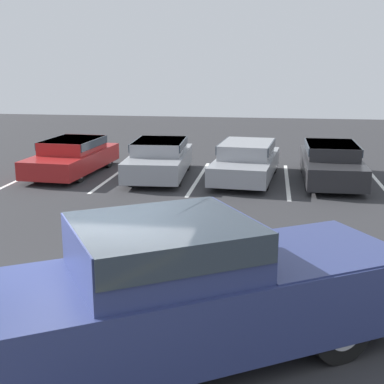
% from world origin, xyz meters
% --- Properties ---
extents(ground_plane, '(60.00, 60.00, 0.00)m').
position_xyz_m(ground_plane, '(0.00, 0.00, 0.00)').
color(ground_plane, '#2D2D30').
extents(stall_stripe_a, '(0.12, 5.21, 0.01)m').
position_xyz_m(stall_stripe_a, '(-5.71, 10.55, 0.00)').
color(stall_stripe_a, white).
rests_on(stall_stripe_a, ground_plane).
extents(stall_stripe_b, '(0.12, 5.21, 0.01)m').
position_xyz_m(stall_stripe_b, '(-2.85, 10.55, 0.00)').
color(stall_stripe_b, white).
rests_on(stall_stripe_b, ground_plane).
extents(stall_stripe_c, '(0.12, 5.21, 0.01)m').
position_xyz_m(stall_stripe_c, '(0.02, 10.55, 0.00)').
color(stall_stripe_c, white).
rests_on(stall_stripe_c, ground_plane).
extents(stall_stripe_d, '(0.12, 5.21, 0.01)m').
position_xyz_m(stall_stripe_d, '(2.89, 10.55, 0.00)').
color(stall_stripe_d, white).
rests_on(stall_stripe_d, ground_plane).
extents(stall_stripe_e, '(0.12, 5.21, 0.01)m').
position_xyz_m(stall_stripe_e, '(5.76, 10.55, 0.00)').
color(stall_stripe_e, white).
rests_on(stall_stripe_e, ground_plane).
extents(pickup_truck, '(6.07, 4.75, 1.88)m').
position_xyz_m(pickup_truck, '(1.36, -0.31, 0.94)').
color(pickup_truck, navy).
rests_on(pickup_truck, ground_plane).
extents(parked_sedan_a, '(2.05, 4.48, 1.18)m').
position_xyz_m(parked_sedan_a, '(-4.33, 10.68, 0.63)').
color(parked_sedan_a, maroon).
rests_on(parked_sedan_a, ground_plane).
extents(parked_sedan_b, '(1.97, 4.36, 1.22)m').
position_xyz_m(parked_sedan_b, '(-1.29, 10.56, 0.65)').
color(parked_sedan_b, gray).
rests_on(parked_sedan_b, ground_plane).
extents(parked_sedan_c, '(2.15, 4.57, 1.21)m').
position_xyz_m(parked_sedan_c, '(1.57, 10.59, 0.65)').
color(parked_sedan_c, gray).
rests_on(parked_sedan_c, ground_plane).
extents(parked_sedan_d, '(1.73, 4.54, 1.21)m').
position_xyz_m(parked_sedan_d, '(4.24, 10.66, 0.64)').
color(parked_sedan_d, '#232326').
rests_on(parked_sedan_d, ground_plane).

